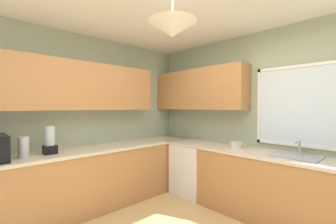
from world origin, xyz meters
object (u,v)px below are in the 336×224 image
(sink_assembly, at_px, (296,156))
(blender_appliance, at_px, (50,141))
(dishwasher, at_px, (193,169))
(bowl, at_px, (236,145))
(kettle, at_px, (24,147))

(sink_assembly, bearing_deg, blender_appliance, -136.59)
(dishwasher, relative_size, bowl, 4.68)
(dishwasher, height_order, blender_appliance, blender_appliance)
(sink_assembly, relative_size, bowl, 2.93)
(bowl, bearing_deg, kettle, -120.75)
(dishwasher, distance_m, blender_appliance, 2.27)
(blender_appliance, bearing_deg, bowl, 55.50)
(dishwasher, bearing_deg, kettle, -105.13)
(sink_assembly, xyz_separation_m, bowl, (-0.79, -0.01, 0.03))
(dishwasher, distance_m, kettle, 2.52)
(dishwasher, height_order, kettle, kettle)
(bowl, bearing_deg, blender_appliance, -124.50)
(kettle, xyz_separation_m, bowl, (1.43, 2.40, -0.08))
(kettle, bearing_deg, dishwasher, 74.87)
(sink_assembly, xyz_separation_m, blender_appliance, (-2.23, -2.11, 0.15))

